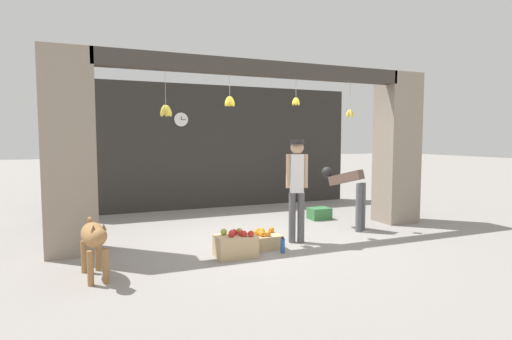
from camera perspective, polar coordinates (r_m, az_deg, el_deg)
The scene contains 13 objects.
ground_plane at distance 6.67m, azimuth 1.56°, elevation -9.76°, with size 60.00×60.00×0.00m, color gray.
shop_back_wall at distance 9.52m, azimuth -6.27°, elevation 3.30°, with size 7.13×0.12×2.89m, color #2D2B28.
shop_pillar_left at distance 6.23m, azimuth -25.04°, elevation 2.27°, with size 0.70×0.60×2.89m, color gray.
shop_pillar_right at distance 8.32m, azimuth 19.47°, elevation 2.89°, with size 0.70×0.60×2.89m, color gray.
storefront_awning at distance 6.66m, azimuth 1.09°, elevation 14.08°, with size 5.23×0.27×0.93m.
dog at distance 5.08m, azimuth -22.11°, elevation -8.97°, with size 0.37×0.97×0.71m.
shopkeeper at distance 6.29m, azimuth 5.85°, elevation -1.79°, with size 0.32×0.30×1.63m.
worker_stooping at distance 7.41m, azimuth 13.06°, elevation -2.56°, with size 0.54×0.80×1.12m.
fruit_crate_oranges at distance 6.10m, azimuth 1.24°, elevation -9.97°, with size 0.44×0.37×0.28m.
fruit_crate_apples at distance 5.68m, azimuth -2.95°, elevation -10.61°, with size 0.56×0.39×0.38m.
produce_box_green at distance 8.30m, azimuth 9.04°, elevation -6.15°, with size 0.42×0.32×0.23m, color #387A42.
water_bottle at distance 5.86m, azimuth 3.83°, elevation -10.71°, with size 0.06×0.06×0.23m.
wall_clock at distance 9.28m, azimuth -10.65°, elevation 7.10°, with size 0.33×0.03×0.33m.
Camera 1 is at (-2.60, -5.92, 1.64)m, focal length 28.00 mm.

